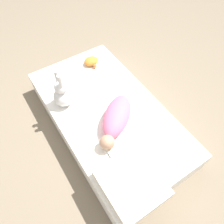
% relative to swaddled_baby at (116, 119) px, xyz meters
% --- Properties ---
extents(ground_plane, '(12.00, 12.00, 0.00)m').
position_rel_swaddled_baby_xyz_m(ground_plane, '(-0.15, 0.02, -0.30)').
color(ground_plane, '#7A6B56').
extents(bed_mattress, '(1.50, 0.82, 0.23)m').
position_rel_swaddled_baby_xyz_m(bed_mattress, '(-0.15, 0.02, -0.19)').
color(bed_mattress, white).
rests_on(bed_mattress, ground_plane).
extents(burp_cloth, '(0.18, 0.15, 0.02)m').
position_rel_swaddled_baby_xyz_m(burp_cloth, '(0.15, -0.11, -0.07)').
color(burp_cloth, white).
rests_on(burp_cloth, bed_mattress).
extents(swaddled_baby, '(0.41, 0.45, 0.15)m').
position_rel_swaddled_baby_xyz_m(swaddled_baby, '(0.00, 0.00, 0.00)').
color(swaddled_baby, pink).
rests_on(swaddled_baby, bed_mattress).
extents(pillow, '(0.40, 0.35, 0.10)m').
position_rel_swaddled_baby_xyz_m(pillow, '(0.46, -0.18, -0.03)').
color(pillow, white).
rests_on(pillow, bed_mattress).
extents(bunny_plush, '(0.16, 0.16, 0.34)m').
position_rel_swaddled_baby_xyz_m(bunny_plush, '(-0.41, -0.24, 0.04)').
color(bunny_plush, white).
rests_on(bunny_plush, bed_mattress).
extents(turtle_plush, '(0.15, 0.14, 0.07)m').
position_rel_swaddled_baby_xyz_m(turtle_plush, '(-0.70, 0.19, -0.04)').
color(turtle_plush, orange).
rests_on(turtle_plush, bed_mattress).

